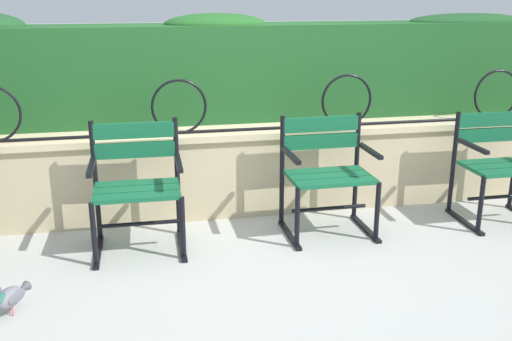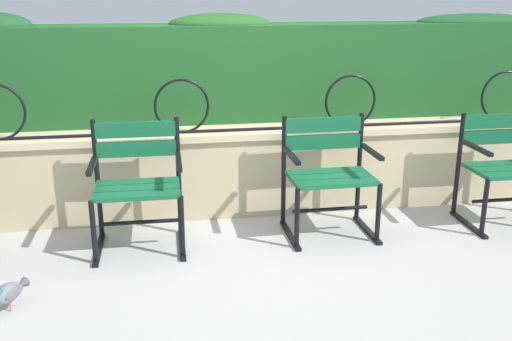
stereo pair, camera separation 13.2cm
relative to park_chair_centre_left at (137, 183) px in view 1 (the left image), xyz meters
name	(u,v)px [view 1 (the left image)]	position (x,y,z in m)	size (l,w,h in m)	color
ground_plane	(257,247)	(0.81, -0.19, -0.47)	(60.00, 60.00, 0.00)	#ADADA8
stone_wall	(239,170)	(0.81, 0.55, -0.12)	(7.78, 0.41, 0.68)	#C6B289
iron_arch_fence	(191,111)	(0.43, 0.48, 0.39)	(7.23, 0.02, 0.42)	black
hedge_row	(229,68)	(0.81, 1.01, 0.63)	(7.62, 0.58, 0.89)	#1E5123
park_chair_centre_left	(137,183)	(0.00, 0.00, 0.00)	(0.62, 0.53, 0.88)	#145B38
park_chair_centre_right	(327,171)	(1.37, 0.02, 0.00)	(0.64, 0.53, 0.85)	#145B38
park_chair_rightmost	(497,162)	(2.75, -0.01, -0.01)	(0.59, 0.52, 0.83)	#145B38
pigeon_near_chairs	(10,296)	(-0.72, -0.78, -0.36)	(0.19, 0.27, 0.22)	slate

